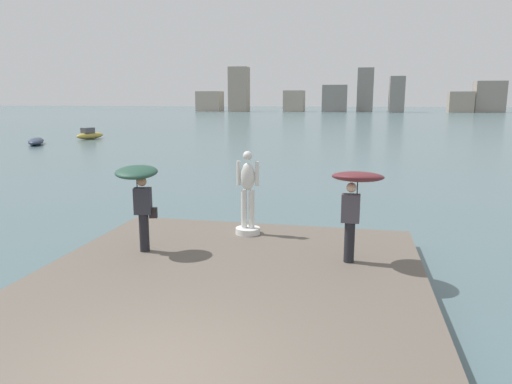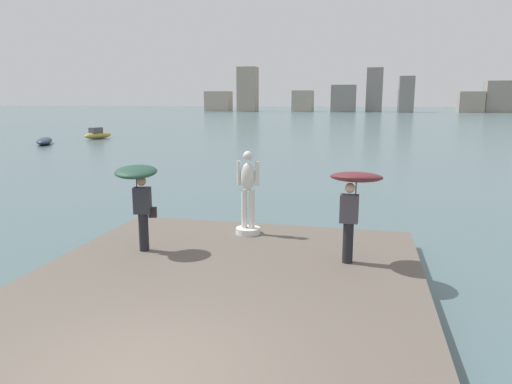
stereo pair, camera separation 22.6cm
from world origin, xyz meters
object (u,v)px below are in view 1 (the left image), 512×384
boat_near (36,141)px  boat_mid (90,135)px  onlooker_right (356,190)px  onlooker_left (139,187)px  statue_white_figure (248,199)px

boat_near → boat_mid: 6.32m
boat_mid → onlooker_right: bearing=-51.7°
onlooker_right → boat_near: bearing=135.9°
onlooker_left → onlooker_right: 4.77m
onlooker_right → boat_mid: (-25.36, 32.10, -1.55)m
statue_white_figure → onlooker_left: statue_white_figure is taller
statue_white_figure → onlooker_left: (-2.08, -1.89, 0.59)m
statue_white_figure → boat_mid: (-22.67, 30.44, -0.89)m
onlooker_left → boat_near: size_ratio=0.48×
onlooker_left → onlooker_right: size_ratio=1.00×
onlooker_right → boat_mid: size_ratio=0.60×
boat_mid → onlooker_left: bearing=-57.5°
statue_white_figure → onlooker_left: bearing=-137.6°
statue_white_figure → onlooker_right: (2.69, -1.66, 0.66)m
onlooker_left → onlooker_right: onlooker_right is taller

